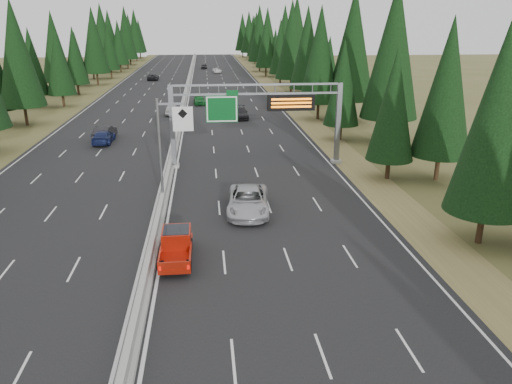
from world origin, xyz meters
The scene contains 19 objects.
road centered at (0.00, 80.00, 0.04)m, with size 32.00×260.00×0.08m, color black.
shoulder_right centered at (17.80, 80.00, 0.03)m, with size 3.60×260.00×0.06m, color olive.
shoulder_left centered at (-17.80, 80.00, 0.03)m, with size 3.60×260.00×0.06m, color brown.
median_barrier centered at (0.00, 80.00, 0.41)m, with size 0.70×260.00×0.85m.
sign_gantry centered at (8.92, 34.88, 5.27)m, with size 16.75×0.98×7.80m.
hov_sign_pole centered at (0.58, 24.97, 4.72)m, with size 2.80×0.50×8.00m.
tree_row_right centered at (22.03, 80.17, 9.31)m, with size 12.22×242.18×18.80m.
tree_row_left centered at (-21.82, 68.42, 9.21)m, with size 12.04×242.39×18.59m.
silver_minivan centered at (6.34, 22.35, 0.97)m, with size 2.95×6.39×1.78m, color #B0B1B5.
red_pickup centered at (1.50, 15.45, 0.98)m, with size 1.77×4.96×1.62m.
car_ahead_green centered at (2.54, 73.44, 0.85)m, with size 1.82×4.52×1.54m, color #166325.
car_ahead_dkred centered at (14.50, 68.60, 0.73)m, with size 1.38×3.96×1.31m, color #500C0B.
car_ahead_dkgrey centered at (8.48, 60.01, 0.86)m, with size 2.18×5.36×1.56m, color black.
car_ahead_white centered at (7.11, 128.63, 0.71)m, with size 2.10×4.56×1.27m, color white.
car_ahead_far centered at (3.63, 141.34, 0.82)m, with size 1.74×4.33×1.47m, color black.
car_onc_near centered at (-8.47, 47.98, 0.90)m, with size 1.74×4.98×1.64m, color black.
car_onc_blue centered at (-8.27, 45.98, 0.81)m, with size 2.06×5.06×1.47m, color #162150.
car_onc_white centered at (-1.50, 63.95, 0.89)m, with size 1.90×4.73×1.61m, color silver.
car_onc_far centered at (-8.71, 112.24, 0.85)m, with size 2.54×5.51×1.53m, color black.
Camera 1 is at (3.42, -11.67, 13.31)m, focal length 35.00 mm.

